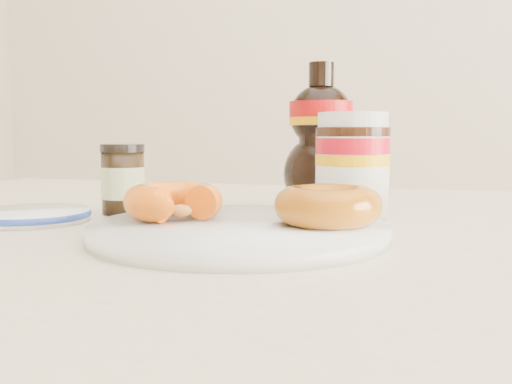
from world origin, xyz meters
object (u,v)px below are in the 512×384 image
(dining_table, at_px, (327,319))
(syrup_bottle, at_px, (321,137))
(blue_rim_saucer, at_px, (31,215))
(nutella_jar, at_px, (352,161))
(plate, at_px, (239,230))
(dark_jar, at_px, (123,180))
(donut_whole, at_px, (328,205))
(donut_bitten, at_px, (174,201))

(dining_table, xyz_separation_m, syrup_bottle, (-0.04, 0.16, 0.17))
(dining_table, bearing_deg, blue_rim_saucer, -174.18)
(nutella_jar, bearing_deg, plate, -115.78)
(dark_jar, bearing_deg, syrup_bottle, 27.98)
(donut_whole, relative_size, dark_jar, 1.17)
(dining_table, distance_m, blue_rim_saucer, 0.32)
(nutella_jar, bearing_deg, donut_bitten, -134.08)
(nutella_jar, relative_size, dark_jar, 1.44)
(donut_bitten, height_order, donut_whole, donut_whole)
(donut_bitten, bearing_deg, plate, -3.44)
(donut_whole, relative_size, blue_rim_saucer, 0.76)
(nutella_jar, bearing_deg, dark_jar, -168.04)
(donut_bitten, distance_m, syrup_bottle, 0.23)
(donut_bitten, xyz_separation_m, nutella_jar, (0.14, 0.15, 0.03))
(donut_whole, distance_m, dark_jar, 0.26)
(plate, xyz_separation_m, blue_rim_saucer, (-0.23, 0.02, -0.00))
(syrup_bottle, distance_m, blue_rim_saucer, 0.33)
(nutella_jar, distance_m, syrup_bottle, 0.08)
(plate, distance_m, syrup_bottle, 0.23)
(dark_jar, bearing_deg, donut_whole, -19.55)
(syrup_bottle, relative_size, blue_rim_saucer, 1.44)
(dining_table, height_order, nutella_jar, nutella_jar)
(donut_bitten, relative_size, blue_rim_saucer, 0.75)
(donut_whole, xyz_separation_m, nutella_jar, (0.00, 0.14, 0.03))
(syrup_bottle, bearing_deg, plate, -98.11)
(donut_bitten, bearing_deg, dining_table, 23.81)
(donut_whole, bearing_deg, dining_table, 98.90)
(dining_table, distance_m, nutella_jar, 0.18)
(blue_rim_saucer, bearing_deg, dark_jar, 52.09)
(donut_bitten, distance_m, donut_whole, 0.14)
(plate, distance_m, donut_bitten, 0.07)
(donut_bitten, height_order, blue_rim_saucer, donut_bitten)
(dining_table, height_order, donut_bitten, donut_bitten)
(donut_whole, height_order, dark_jar, dark_jar)
(plate, distance_m, donut_whole, 0.08)
(dining_table, relative_size, dark_jar, 17.89)
(donut_whole, xyz_separation_m, blue_rim_saucer, (-0.31, 0.01, -0.02))
(dining_table, distance_m, syrup_bottle, 0.23)
(donut_bitten, relative_size, dark_jar, 1.15)
(dining_table, relative_size, nutella_jar, 12.47)
(dining_table, relative_size, donut_whole, 15.31)
(donut_bitten, distance_m, nutella_jar, 0.21)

